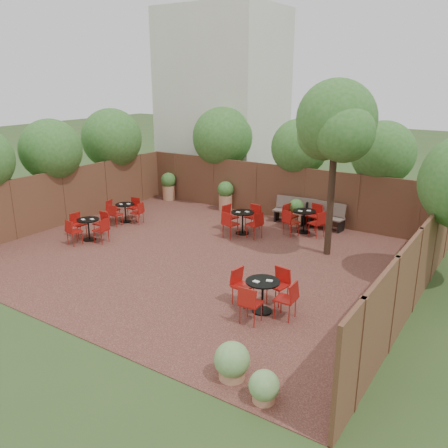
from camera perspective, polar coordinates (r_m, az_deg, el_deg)
The scene contains 13 objects.
ground at distance 13.98m, azimuth -2.91°, elevation -4.07°, with size 80.00×80.00×0.00m, color #354F23.
courtyard_paving at distance 13.97m, azimuth -2.91°, elevation -4.04°, with size 12.00×10.00×0.02m, color #3C1F18.
fence_back at distance 17.76m, azimuth 6.65°, elevation 3.95°, with size 12.00×0.08×2.00m, color #502C1D.
fence_left at distance 17.75m, azimuth -18.80°, elevation 3.11°, with size 0.08×10.00×2.00m, color #502C1D.
fence_right at distance 11.36m, azimuth 22.33°, elevation -5.27°, with size 0.08×10.00×2.00m, color #502C1D.
neighbour_building at distance 22.15m, azimuth -0.12°, elevation 14.62°, with size 5.00×4.00×8.00m, color silver.
overhang_foliage at distance 16.57m, azimuth -1.69°, elevation 9.03°, with size 15.60×10.48×2.46m.
courtyard_tree at distance 13.64m, azimuth 13.41°, elevation 11.56°, with size 2.50×2.40×5.10m.
park_bench_left at distance 17.19m, azimuth 8.62°, elevation 1.70°, with size 1.57×0.69×0.94m.
park_bench_right at distance 16.78m, azimuth 12.02°, elevation 1.11°, with size 1.55×0.62×0.94m.
bistro_tables at distance 14.79m, azimuth -1.52°, elevation -0.95°, with size 9.04×7.36×0.89m.
planters at distance 16.85m, azimuth 3.16°, elevation 2.00°, with size 11.41×4.52×1.18m.
low_shrubs at distance 8.98m, azimuth 9.74°, elevation -15.04°, with size 2.43×3.20×0.74m.
Camera 1 is at (7.74, -10.43, 5.16)m, focal length 37.56 mm.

